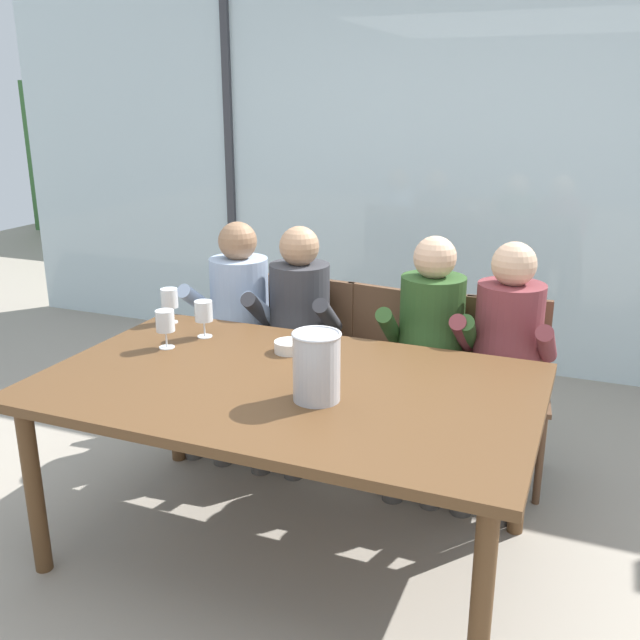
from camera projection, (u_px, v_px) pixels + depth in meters
ground at (364, 447)px, 3.91m from camera, size 14.00×14.00×0.00m
window_glass_panel at (438, 181)px, 4.85m from camera, size 7.16×0.03×2.60m
window_mullion_left at (231, 172)px, 5.41m from camera, size 0.06×0.06×2.60m
hillside_vineyard at (515, 167)px, 8.65m from camera, size 13.16×2.40×2.07m
dining_table at (287, 398)px, 2.81m from camera, size 1.96×1.20×0.78m
chair_near_curtain at (240, 340)px, 4.02m from camera, size 0.48×0.48×0.90m
chair_left_of_center at (311, 348)px, 3.89m from camera, size 0.48×0.48×0.90m
chair_center at (373, 359)px, 3.73m from camera, size 0.50×0.50×0.90m
chair_right_of_center at (433, 367)px, 3.61m from camera, size 0.45×0.45×0.90m
chair_near_window_right at (504, 375)px, 3.51m from camera, size 0.49×0.49×0.90m
person_pale_blue_shirt at (233, 318)px, 3.84m from camera, size 0.46×0.61×1.22m
person_charcoal_jacket at (295, 326)px, 3.71m from camera, size 0.49×0.63×1.22m
person_olive_shirt at (428, 343)px, 3.45m from camera, size 0.48×0.63×1.22m
person_maroon_top at (504, 353)px, 3.32m from camera, size 0.47×0.62×1.22m
ice_bucket_primary at (317, 366)px, 2.58m from camera, size 0.18×0.18×0.26m
tasting_bowl at (289, 347)px, 3.09m from camera, size 0.13×0.13×0.05m
wine_glass_by_left_taster at (165, 322)px, 3.12m from camera, size 0.08×0.08×0.17m
wine_glass_near_bucket at (204, 313)px, 3.26m from camera, size 0.08×0.08×0.17m
wine_glass_center_pour at (169, 300)px, 3.47m from camera, size 0.08×0.08×0.17m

